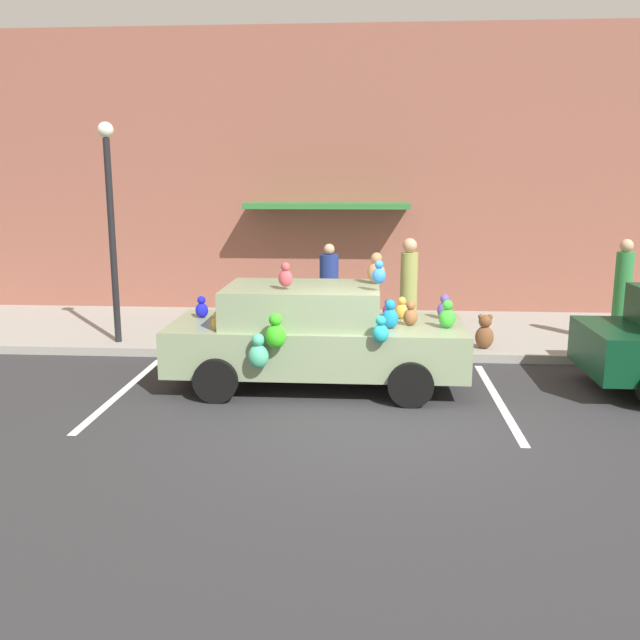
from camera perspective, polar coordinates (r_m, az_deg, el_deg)
ground_plane at (r=9.03m, az=5.18°, el=-8.46°), size 60.00×60.00×0.00m
sidewalk at (r=13.82m, az=4.82°, el=-1.00°), size 24.00×4.00×0.15m
storefront_building at (r=15.62m, az=4.89°, el=12.00°), size 24.00×1.25×6.40m
parking_stripe_front at (r=10.15m, az=14.72°, el=-6.49°), size 0.12×3.60×0.01m
parking_stripe_rear at (r=10.62m, az=-16.25°, el=-5.77°), size 0.12×3.60×0.01m
plush_covered_car at (r=10.30m, az=-0.55°, el=-1.20°), size 4.42×2.16×2.02m
teddy_bear_on_sidewalk at (r=12.40m, az=13.68°, el=-1.04°), size 0.33×0.27×0.62m
street_lamp_post at (r=12.85m, az=-17.21°, el=8.79°), size 0.28×0.28×3.95m
pedestrian_near_shopfront at (r=12.33m, az=7.46°, el=2.18°), size 0.31×0.31×1.94m
pedestrian_walking_past at (r=12.66m, az=0.76°, el=2.08°), size 0.35×0.35×1.80m
pedestrian_by_lamp at (r=13.47m, az=24.07°, el=1.98°), size 0.31×0.31×1.92m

